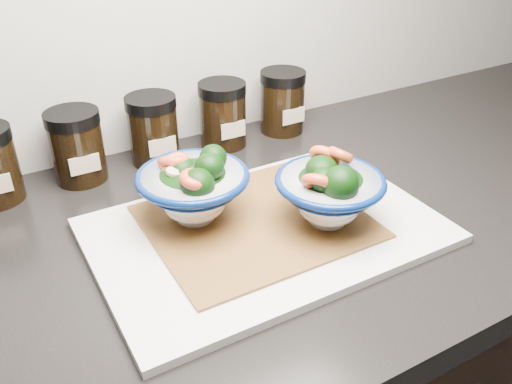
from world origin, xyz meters
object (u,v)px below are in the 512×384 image
spice_jar_d (223,114)px  spice_jar_e (282,102)px  spice_jar_b (77,146)px  bowl_left (194,187)px  cutting_board (266,231)px  bowl_right (329,192)px  spice_jar_c (153,130)px

spice_jar_d → spice_jar_e: bearing=0.0°
spice_jar_b → spice_jar_d: same height
bowl_left → spice_jar_d: bowl_left is taller
cutting_board → bowl_right: size_ratio=3.11×
spice_jar_b → spice_jar_c: bearing=0.0°
spice_jar_b → spice_jar_c: 0.12m
spice_jar_c → spice_jar_b: bearing=180.0°
cutting_board → spice_jar_d: size_ratio=3.98×
spice_jar_c → spice_jar_d: same height
cutting_board → spice_jar_e: spice_jar_e is taller
bowl_right → spice_jar_c: bearing=112.5°
bowl_right → spice_jar_d: bearing=90.1°
spice_jar_b → spice_jar_c: (0.12, 0.00, 0.00)m
bowl_left → bowl_right: bearing=-32.2°
cutting_board → spice_jar_e: (0.20, 0.27, 0.05)m
cutting_board → bowl_right: 0.10m
spice_jar_c → spice_jar_d: bearing=0.0°
spice_jar_b → spice_jar_d: bearing=0.0°
bowl_right → spice_jar_e: 0.33m
cutting_board → spice_jar_b: (-0.17, 0.27, 0.05)m
cutting_board → spice_jar_c: size_ratio=3.98×
cutting_board → spice_jar_e: bearing=54.4°
cutting_board → spice_jar_e: size_ratio=3.98×
spice_jar_d → bowl_right: bearing=-89.9°
spice_jar_b → spice_jar_d: 0.25m
cutting_board → spice_jar_c: (-0.05, 0.27, 0.05)m
bowl_right → spice_jar_b: (-0.25, 0.31, -0.00)m
bowl_right → spice_jar_b: bowl_right is taller
spice_jar_e → bowl_left: bearing=-141.8°
spice_jar_d → bowl_left: bearing=-125.0°
cutting_board → spice_jar_b: size_ratio=3.98×
spice_jar_c → bowl_left: bearing=-96.1°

